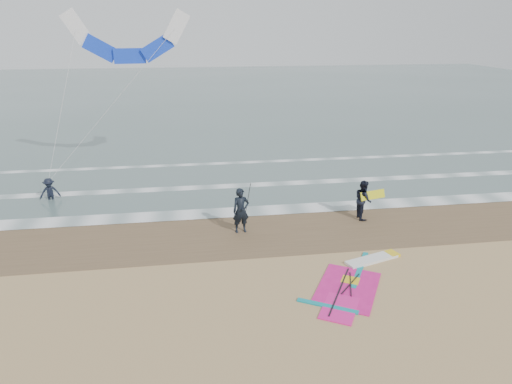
{
  "coord_description": "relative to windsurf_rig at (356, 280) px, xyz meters",
  "views": [
    {
      "loc": [
        -3.86,
        -12.05,
        8.56
      ],
      "look_at": [
        -1.37,
        5.0,
        2.2
      ],
      "focal_mm": 32.0,
      "sensor_mm": 36.0,
      "label": 1
    }
  ],
  "objects": [
    {
      "name": "ground",
      "position": [
        -1.69,
        -1.39,
        -0.03
      ],
      "size": [
        120.0,
        120.0,
        0.0
      ],
      "primitive_type": "plane",
      "color": "tan",
      "rests_on": "ground"
    },
    {
      "name": "sea_water",
      "position": [
        -1.69,
        46.61,
        -0.02
      ],
      "size": [
        120.0,
        80.0,
        0.02
      ],
      "primitive_type": "cube",
      "color": "#47605E",
      "rests_on": "ground"
    },
    {
      "name": "wet_sand_band",
      "position": [
        -1.69,
        4.61,
        -0.03
      ],
      "size": [
        120.0,
        5.0,
        0.01
      ],
      "primitive_type": "cube",
      "color": "brown",
      "rests_on": "ground"
    },
    {
      "name": "foam_waterline",
      "position": [
        -1.69,
        9.05,
        -0.0
      ],
      "size": [
        120.0,
        9.15,
        0.02
      ],
      "color": "white",
      "rests_on": "ground"
    },
    {
      "name": "windsurf_rig",
      "position": [
        0.0,
        0.0,
        0.0
      ],
      "size": [
        4.72,
        4.47,
        0.11
      ],
      "color": "white",
      "rests_on": "ground"
    },
    {
      "name": "person_standing",
      "position": [
        -3.57,
        4.62,
        0.97
      ],
      "size": [
        0.79,
        0.58,
        2.0
      ],
      "primitive_type": "imported",
      "rotation": [
        0.0,
        0.0,
        0.15
      ],
      "color": "black",
      "rests_on": "ground"
    },
    {
      "name": "person_walking",
      "position": [
        2.21,
        5.31,
        0.89
      ],
      "size": [
        0.7,
        0.9,
        1.85
      ],
      "primitive_type": "imported",
      "rotation": [
        0.0,
        0.0,
        1.57
      ],
      "color": "black",
      "rests_on": "ground"
    },
    {
      "name": "person_wading",
      "position": [
        -12.87,
        9.84,
        0.74
      ],
      "size": [
        1.09,
        0.78,
        1.54
      ],
      "primitive_type": "imported",
      "rotation": [
        0.0,
        0.0,
        0.23
      ],
      "color": "black",
      "rests_on": "ground"
    },
    {
      "name": "held_pole",
      "position": [
        -3.27,
        4.62,
        1.44
      ],
      "size": [
        0.17,
        0.86,
        1.82
      ],
      "color": "black",
      "rests_on": "ground"
    },
    {
      "name": "carried_kiteboard",
      "position": [
        2.61,
        5.21,
        1.14
      ],
      "size": [
        1.3,
        0.51,
        0.39
      ],
      "color": "yellow",
      "rests_on": "ground"
    },
    {
      "name": "surf_kite",
      "position": [
        -8.7,
        13.69,
        7.62
      ],
      "size": [
        7.65,
        4.03,
        8.41
      ],
      "color": "white",
      "rests_on": "ground"
    }
  ]
}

